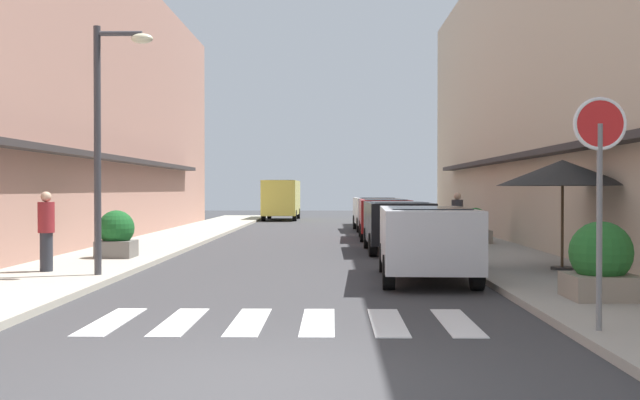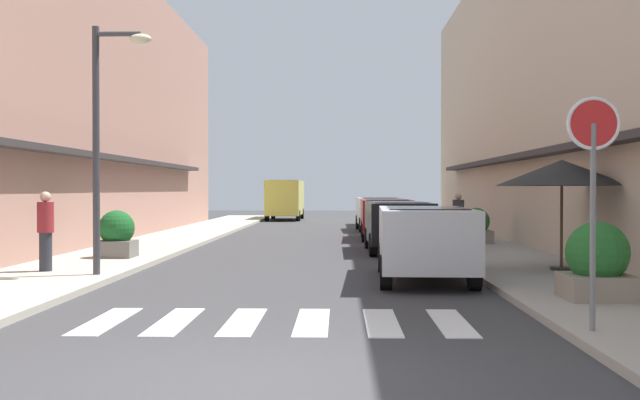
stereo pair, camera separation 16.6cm
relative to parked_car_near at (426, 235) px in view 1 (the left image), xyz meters
name	(u,v)px [view 1 (the left image)]	position (x,y,z in m)	size (l,w,h in m)	color
ground_plane	(310,250)	(-2.55, 7.42, -0.92)	(85.02, 85.02, 0.00)	#38383A
sidewalk_left	(143,248)	(-7.57, 7.42, -0.86)	(2.85, 54.11, 0.12)	#ADA899
sidewalk_right	(479,249)	(2.48, 7.42, -0.86)	(2.85, 54.11, 0.12)	#9E998E
building_row_left	(25,92)	(-11.49, 8.35, 3.94)	(5.50, 36.78, 9.73)	#A87A6B
building_row_right	(601,78)	(6.40, 8.35, 4.33)	(5.50, 36.78, 10.52)	#C6B299
crosswalk	(283,322)	(-2.55, -4.78, -0.92)	(5.20, 2.20, 0.01)	silver
parked_car_near	(426,235)	(0.00, 0.00, 0.00)	(1.95, 4.47, 1.47)	silver
parked_car_mid	(397,221)	(0.00, 6.81, 0.00)	(1.83, 4.23, 1.47)	black
parked_car_far	(384,214)	(0.00, 12.39, 0.00)	(1.87, 4.16, 1.47)	maroon
parked_car_distant	(375,210)	(0.00, 18.21, 0.00)	(1.90, 4.24, 1.47)	silver
delivery_van	(281,196)	(-4.94, 29.95, 0.48)	(2.05, 5.42, 2.37)	#D8CC4C
round_street_sign	(600,152)	(1.35, -5.94, 1.36)	(0.65, 0.07, 2.82)	slate
street_lamp	(107,122)	(-6.37, -0.12, 2.26)	(1.19, 0.28, 4.96)	#38383D
cafe_umbrella	(563,173)	(3.01, 1.01, 1.25)	(2.76, 2.76, 2.33)	#262626
planter_corner	(601,263)	(2.31, -3.28, -0.24)	(1.04, 1.04, 1.21)	gray
planter_midblock	(116,235)	(-7.30, 3.71, -0.23)	(0.89, 0.89, 1.18)	slate
planter_far	(475,227)	(2.66, 9.02, -0.29)	(0.95, 0.95, 1.12)	gray
pedestrian_walking_near	(46,229)	(-7.83, 0.48, 0.07)	(0.34, 0.34, 1.66)	#282B33
pedestrian_walking_far	(457,219)	(1.80, 7.24, 0.04)	(0.34, 0.34, 1.61)	#282B33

